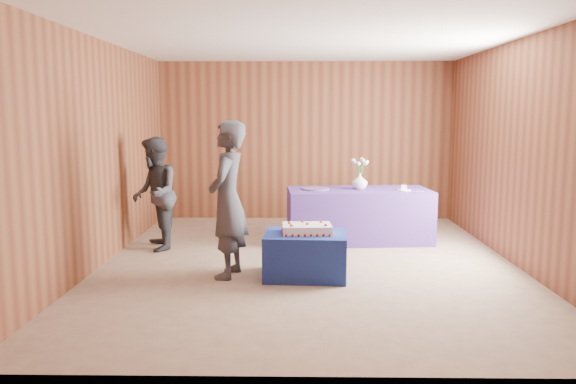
{
  "coord_description": "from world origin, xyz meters",
  "views": [
    {
      "loc": [
        -0.14,
        -6.69,
        1.82
      ],
      "look_at": [
        -0.25,
        0.1,
        0.87
      ],
      "focal_mm": 35.0,
      "sensor_mm": 36.0,
      "label": 1
    }
  ],
  "objects_px": {
    "serving_table": "(358,215)",
    "sheet_cake": "(307,229)",
    "guest_left": "(228,200)",
    "cake_table": "(305,255)",
    "guest_right": "(155,194)",
    "vase": "(360,181)"
  },
  "relations": [
    {
      "from": "serving_table",
      "to": "vase",
      "type": "height_order",
      "value": "vase"
    },
    {
      "from": "serving_table",
      "to": "sheet_cake",
      "type": "xyz_separation_m",
      "value": [
        -0.77,
        -1.81,
        0.17
      ]
    },
    {
      "from": "sheet_cake",
      "to": "vase",
      "type": "relative_size",
      "value": 2.56
    },
    {
      "from": "serving_table",
      "to": "guest_left",
      "type": "height_order",
      "value": "guest_left"
    },
    {
      "from": "sheet_cake",
      "to": "guest_left",
      "type": "xyz_separation_m",
      "value": [
        -0.88,
        0.01,
        0.32
      ]
    },
    {
      "from": "cake_table",
      "to": "vase",
      "type": "distance_m",
      "value": 2.08
    },
    {
      "from": "guest_right",
      "to": "sheet_cake",
      "type": "bearing_deg",
      "value": 40.6
    },
    {
      "from": "guest_left",
      "to": "sheet_cake",
      "type": "bearing_deg",
      "value": 98.55
    },
    {
      "from": "cake_table",
      "to": "serving_table",
      "type": "relative_size",
      "value": 0.45
    },
    {
      "from": "cake_table",
      "to": "vase",
      "type": "xyz_separation_m",
      "value": [
        0.8,
        1.81,
        0.61
      ]
    },
    {
      "from": "vase",
      "to": "serving_table",
      "type": "bearing_deg",
      "value": -126.29
    },
    {
      "from": "serving_table",
      "to": "guest_left",
      "type": "bearing_deg",
      "value": -136.84
    },
    {
      "from": "serving_table",
      "to": "guest_right",
      "type": "height_order",
      "value": "guest_right"
    },
    {
      "from": "cake_table",
      "to": "vase",
      "type": "height_order",
      "value": "vase"
    },
    {
      "from": "cake_table",
      "to": "sheet_cake",
      "type": "xyz_separation_m",
      "value": [
        0.02,
        -0.01,
        0.3
      ]
    },
    {
      "from": "serving_table",
      "to": "guest_right",
      "type": "bearing_deg",
      "value": -173.12
    },
    {
      "from": "guest_left",
      "to": "guest_right",
      "type": "height_order",
      "value": "guest_left"
    },
    {
      "from": "cake_table",
      "to": "vase",
      "type": "bearing_deg",
      "value": 69.44
    },
    {
      "from": "serving_table",
      "to": "guest_right",
      "type": "relative_size",
      "value": 1.32
    },
    {
      "from": "sheet_cake",
      "to": "vase",
      "type": "height_order",
      "value": "vase"
    },
    {
      "from": "serving_table",
      "to": "guest_right",
      "type": "distance_m",
      "value": 2.86
    },
    {
      "from": "cake_table",
      "to": "guest_left",
      "type": "bearing_deg",
      "value": -176.91
    }
  ]
}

